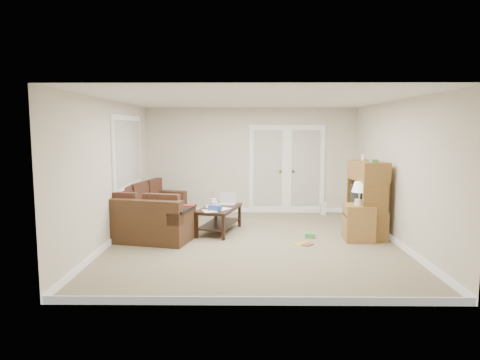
{
  "coord_description": "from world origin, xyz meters",
  "views": [
    {
      "loc": [
        -0.16,
        -7.43,
        2.01
      ],
      "look_at": [
        -0.24,
        0.12,
        1.1
      ],
      "focal_mm": 32.0,
      "sensor_mm": 36.0,
      "label": 1
    }
  ],
  "objects_px": {
    "side_cabinet": "(359,220)",
    "sectional_sofa": "(147,216)",
    "coffee_table": "(220,218)",
    "tv_armoire": "(367,199)"
  },
  "relations": [
    {
      "from": "sectional_sofa",
      "to": "side_cabinet",
      "type": "distance_m",
      "value": 4.01
    },
    {
      "from": "coffee_table",
      "to": "side_cabinet",
      "type": "distance_m",
      "value": 2.61
    },
    {
      "from": "tv_armoire",
      "to": "side_cabinet",
      "type": "bearing_deg",
      "value": -135.36
    },
    {
      "from": "sectional_sofa",
      "to": "coffee_table",
      "type": "height_order",
      "value": "coffee_table"
    },
    {
      "from": "sectional_sofa",
      "to": "side_cabinet",
      "type": "bearing_deg",
      "value": 4.38
    },
    {
      "from": "side_cabinet",
      "to": "tv_armoire",
      "type": "bearing_deg",
      "value": 52.58
    },
    {
      "from": "tv_armoire",
      "to": "side_cabinet",
      "type": "relative_size",
      "value": 1.43
    },
    {
      "from": "sectional_sofa",
      "to": "side_cabinet",
      "type": "height_order",
      "value": "side_cabinet"
    },
    {
      "from": "side_cabinet",
      "to": "sectional_sofa",
      "type": "bearing_deg",
      "value": 173.16
    },
    {
      "from": "coffee_table",
      "to": "side_cabinet",
      "type": "relative_size",
      "value": 1.23
    }
  ]
}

